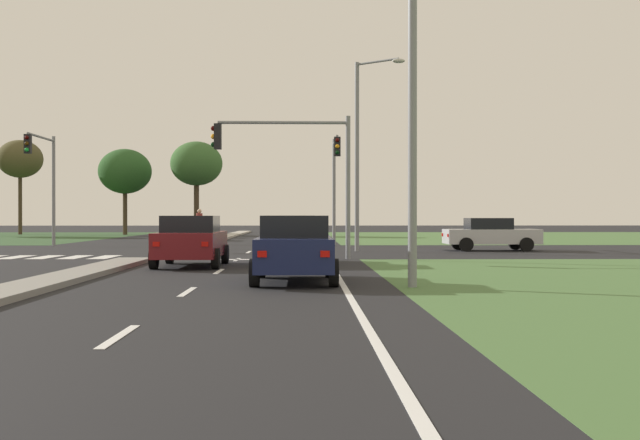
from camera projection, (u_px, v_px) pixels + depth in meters
ground_plane at (174, 251)px, 35.15m from camera, size 200.00×200.00×0.00m
grass_verge_far_right at (553, 237)px, 60.19m from camera, size 35.00×35.00×0.01m
median_island_near at (21, 289)px, 16.15m from camera, size 1.20×22.00×0.14m
median_island_far at (228, 236)px, 60.14m from camera, size 1.20×36.00×0.14m
lane_dash_near at (119, 336)px, 10.14m from camera, size 0.14×2.00×0.01m
lane_dash_second at (188, 292)px, 16.14m from camera, size 0.14×2.00×0.01m
lane_dash_third at (219, 271)px, 22.13m from camera, size 0.14×2.00×0.01m
lane_dash_fourth at (237, 260)px, 28.13m from camera, size 0.14×2.00×0.01m
lane_dash_fifth at (249, 252)px, 34.13m from camera, size 0.14×2.00×0.01m
edge_line_right at (344, 287)px, 17.30m from camera, size 0.14×24.00×0.01m
stop_bar_near at (245, 259)px, 28.23m from camera, size 6.40×0.50×0.01m
crosswalk_bar_second at (16, 257)px, 29.84m from camera, size 0.70×2.80×0.01m
crosswalk_bar_third at (46, 257)px, 29.86m from camera, size 0.70×2.80×0.01m
crosswalk_bar_fourth at (75, 257)px, 29.88m from camera, size 0.70×2.80×0.01m
crosswalk_bar_fifth at (105, 257)px, 29.91m from camera, size 0.70×2.80×0.01m
car_blue_near at (290, 239)px, 25.74m from camera, size 2.01×4.23×1.62m
car_maroon_second at (191, 241)px, 24.43m from camera, size 2.08×4.34×1.61m
car_silver_third at (491, 234)px, 35.67m from camera, size 4.33×2.06×1.52m
car_navy_fourth at (295, 248)px, 18.56m from camera, size 2.00×4.18×1.61m
car_beige_fifth at (180, 228)px, 51.22m from camera, size 2.03×4.53×1.58m
car_teal_sixth at (205, 226)px, 64.78m from camera, size 1.96×4.27×1.50m
car_black_seventh at (193, 227)px, 57.42m from camera, size 2.00×4.52×1.55m
traffic_signal_far_right at (335, 171)px, 40.34m from camera, size 0.32×4.42×5.81m
traffic_signal_far_left at (45, 170)px, 40.10m from camera, size 0.32×4.23×5.93m
traffic_signal_near_right at (296, 159)px, 28.65m from camera, size 5.21×0.32×5.34m
street_lamp_near at (415, 26)px, 17.32m from camera, size 1.27×1.98×10.65m
street_lamp_second at (361, 144)px, 34.89m from camera, size 2.12×1.60×8.63m
pedestrian_at_median at (199, 222)px, 43.17m from camera, size 0.34×0.34×1.87m
treeline_second at (20, 159)px, 67.90m from camera, size 3.93×3.93×8.36m
treeline_third at (125, 172)px, 66.89m from camera, size 4.59×4.59×7.48m
treeline_fourth at (196, 164)px, 64.91m from camera, size 4.39×4.39×7.93m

